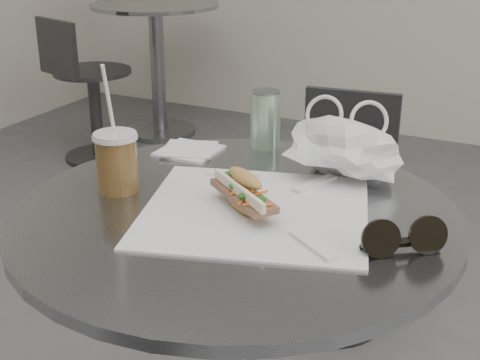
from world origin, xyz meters
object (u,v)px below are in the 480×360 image
at_px(bg_table, 157,54).
at_px(bg_chair, 88,98).
at_px(drink_can, 265,119).
at_px(chair_far, 337,224).
at_px(sunglasses, 403,239).
at_px(banh_mi, 244,192).
at_px(cafe_table, 236,345).
at_px(iced_coffee, 117,161).

relative_size(bg_table, bg_chair, 1.01).
bearing_deg(bg_table, drink_can, -51.23).
distance_m(bg_table, chair_far, 2.02).
bearing_deg(bg_table, sunglasses, -49.68).
relative_size(banh_mi, sunglasses, 1.68).
bearing_deg(drink_can, chair_far, 90.19).
bearing_deg(banh_mi, cafe_table, -138.41).
xyz_separation_m(cafe_table, drink_can, (-0.09, 0.32, 0.33)).
height_order(chair_far, bg_chair, bg_chair).
bearing_deg(chair_far, drink_can, 84.06).
relative_size(bg_table, drink_can, 6.08).
relative_size(chair_far, drink_can, 5.77).
bearing_deg(drink_can, banh_mi, -71.65).
height_order(bg_chair, sunglasses, sunglasses).
xyz_separation_m(chair_far, banh_mi, (0.11, -0.87, 0.46)).
relative_size(bg_table, banh_mi, 3.66).
bearing_deg(bg_chair, cafe_table, -27.39).
bearing_deg(drink_can, cafe_table, -74.27).
relative_size(bg_table, chair_far, 1.05).
xyz_separation_m(banh_mi, sunglasses, (0.27, -0.03, -0.01)).
relative_size(iced_coffee, sunglasses, 1.94).
distance_m(chair_far, banh_mi, 0.99).
distance_m(bg_table, sunglasses, 2.94).
xyz_separation_m(chair_far, bg_chair, (-1.58, 0.80, 0.01)).
distance_m(cafe_table, drink_can, 0.47).
relative_size(chair_far, bg_chair, 0.95).
bearing_deg(chair_far, cafe_table, 89.91).
height_order(cafe_table, bg_table, same).
xyz_separation_m(bg_table, chair_far, (1.51, -1.33, -0.15)).
xyz_separation_m(bg_table, iced_coffee, (1.37, -2.22, 0.33)).
relative_size(bg_chair, sunglasses, 6.12).
distance_m(bg_chair, banh_mi, 2.41).
height_order(bg_table, banh_mi, banh_mi).
distance_m(cafe_table, chair_far, 0.89).
height_order(bg_table, bg_chair, bg_table).
relative_size(bg_chair, iced_coffee, 3.16).
distance_m(cafe_table, bg_table, 2.72).
distance_m(chair_far, iced_coffee, 1.02).
bearing_deg(iced_coffee, chair_far, 81.25).
distance_m(banh_mi, iced_coffee, 0.25).
distance_m(cafe_table, sunglasses, 0.42).
bearing_deg(chair_far, sunglasses, 106.93).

